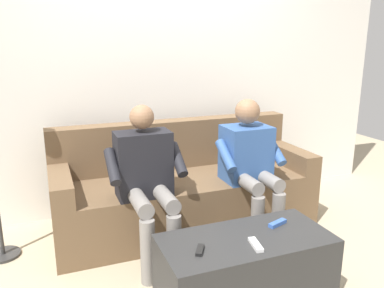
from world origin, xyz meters
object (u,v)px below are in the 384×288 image
(person_right_seated, at_px, (147,175))
(remote_black, at_px, (200,250))
(couch, at_px, (184,190))
(remote_blue, at_px, (278,223))
(person_left_seated, at_px, (250,160))
(coffee_table, at_px, (245,267))
(remote_white, at_px, (256,244))

(person_right_seated, distance_m, remote_black, 0.77)
(couch, distance_m, remote_black, 1.19)
(remote_blue, distance_m, remote_black, 0.60)
(remote_black, bearing_deg, couch, 14.45)
(couch, distance_m, person_left_seated, 0.65)
(coffee_table, xyz_separation_m, person_left_seated, (-0.43, -0.73, 0.43))
(remote_black, bearing_deg, person_right_seated, 38.52)
(couch, height_order, remote_blue, couch)
(coffee_table, height_order, person_left_seated, person_left_seated)
(person_left_seated, relative_size, remote_white, 7.43)
(person_left_seated, relative_size, remote_blue, 7.92)
(person_right_seated, height_order, remote_blue, person_right_seated)
(couch, bearing_deg, remote_blue, 104.60)
(couch, xyz_separation_m, coffee_table, (0.00, 1.09, -0.11))
(coffee_table, xyz_separation_m, remote_black, (0.32, 0.05, 0.21))
(couch, bearing_deg, person_right_seated, 43.72)
(person_right_seated, bearing_deg, remote_white, 118.55)
(person_left_seated, bearing_deg, person_right_seated, 3.27)
(couch, height_order, person_right_seated, person_right_seated)
(person_right_seated, height_order, remote_black, person_right_seated)
(person_left_seated, distance_m, remote_blue, 0.71)
(couch, bearing_deg, person_left_seated, 139.91)
(coffee_table, bearing_deg, couch, -90.00)
(couch, distance_m, remote_white, 1.21)
(coffee_table, height_order, remote_white, remote_white)
(person_right_seated, bearing_deg, couch, -136.28)
(coffee_table, xyz_separation_m, remote_blue, (-0.27, -0.07, 0.22))
(remote_black, bearing_deg, coffee_table, -51.22)
(couch, relative_size, remote_white, 14.42)
(couch, bearing_deg, coffee_table, 90.00)
(person_left_seated, bearing_deg, couch, -40.09)
(couch, relative_size, coffee_table, 2.07)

